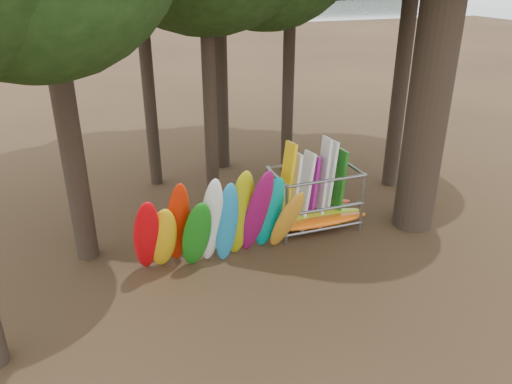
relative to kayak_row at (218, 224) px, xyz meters
name	(u,v)px	position (x,y,z in m)	size (l,w,h in m)	color
ground	(289,257)	(1.97, -0.14, -1.31)	(120.00, 120.00, 0.00)	#47331E
lake	(107,29)	(1.97, 59.86, -1.31)	(160.00, 160.00, 0.00)	gray
kayak_row	(218,224)	(0.00, 0.00, 0.00)	(4.43, 1.96, 3.05)	red
storage_rack	(314,200)	(3.35, 1.24, -0.42)	(3.16, 1.54, 2.81)	gray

